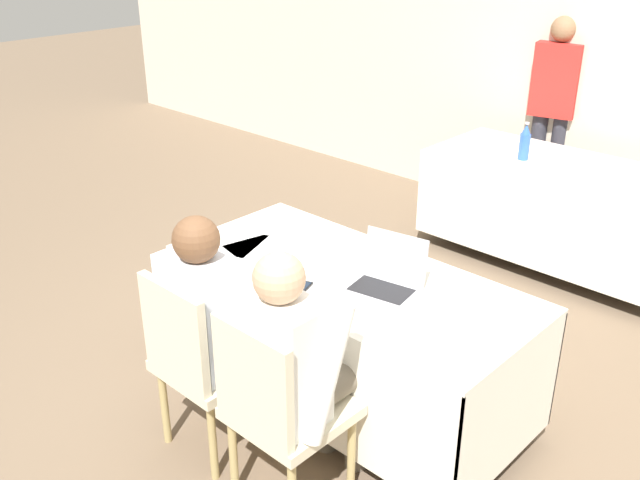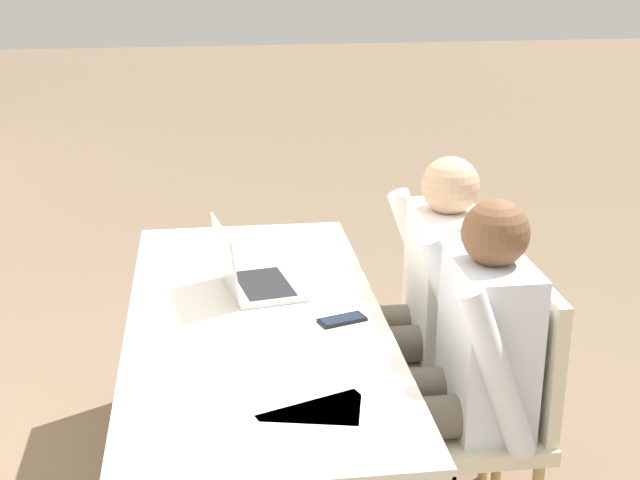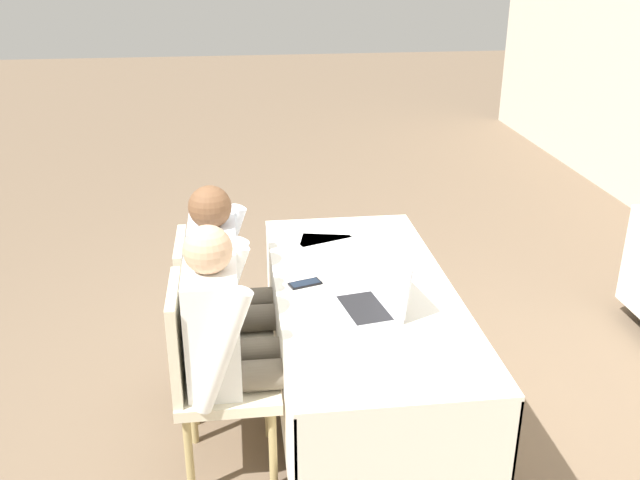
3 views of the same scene
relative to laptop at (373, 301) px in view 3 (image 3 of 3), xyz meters
name	(u,v)px [view 3 (image 3 of 3)]	position (x,y,z in m)	size (l,w,h in m)	color
ground_plane	(361,419)	(-0.21, 0.00, -0.78)	(24.00, 24.00, 0.00)	brown
conference_table_near	(364,321)	(-0.21, 0.00, -0.22)	(1.79, 0.81, 0.73)	white
laptop	(373,301)	(0.00, 0.00, 0.00)	(0.35, 0.31, 0.24)	#B7B7BC
cell_phone	(305,283)	(-0.28, -0.26, -0.04)	(0.11, 0.16, 0.01)	black
paper_beside_laptop	(329,242)	(-0.77, -0.09, -0.05)	(0.27, 0.33, 0.00)	white
paper_centre_table	(360,260)	(-0.52, 0.04, -0.05)	(0.22, 0.30, 0.00)	white
paper_left_edge	(319,235)	(-0.86, -0.13, -0.05)	(0.30, 0.35, 0.00)	white
chair_near_left	(211,315)	(-0.46, -0.71, -0.27)	(0.44, 0.44, 0.91)	tan
chair_near_right	(210,371)	(0.03, -0.71, -0.27)	(0.44, 0.44, 0.91)	tan
person_checkered_shirt	(231,285)	(-0.46, -0.60, -0.12)	(0.50, 0.52, 1.17)	#665B4C
person_white_shirt	(232,337)	(0.03, -0.60, -0.12)	(0.50, 0.52, 1.17)	#665B4C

